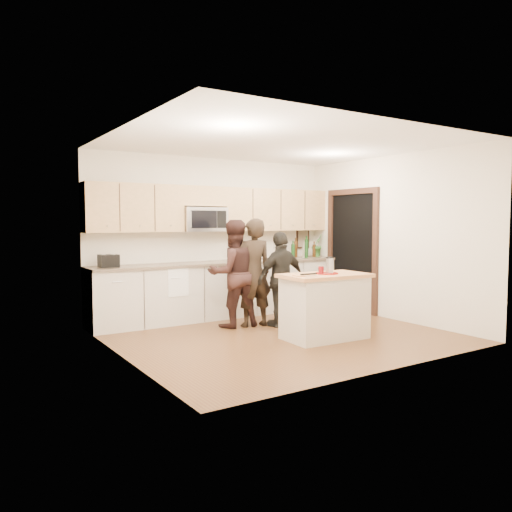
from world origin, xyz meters
TOP-DOWN VIEW (x-y plane):
  - floor at (0.00, 0.00)m, footprint 4.50×4.50m
  - room_shell at (0.00, 0.00)m, footprint 4.52×4.02m
  - back_cabinetry at (0.00, 1.69)m, footprint 4.50×0.66m
  - upper_cabinetry at (0.03, 1.83)m, footprint 4.50×0.33m
  - microwave at (-0.31, 1.80)m, footprint 0.76×0.41m
  - doorway at (2.23, 0.90)m, footprint 0.06×1.25m
  - framed_picture at (1.95, 1.98)m, footprint 0.30×0.03m
  - dish_towel at (-0.95, 1.50)m, footprint 0.34×0.60m
  - island at (0.40, -0.49)m, footprint 1.23×0.75m
  - red_plate at (0.41, -0.51)m, footprint 0.32×0.32m
  - box_grater at (0.43, -0.55)m, footprint 0.10×0.06m
  - drink_glass at (0.29, -0.54)m, footprint 0.07×0.07m
  - cutting_board at (-0.02, -0.55)m, footprint 0.27×0.17m
  - tongs at (0.05, -0.57)m, footprint 0.25×0.04m
  - knife at (-0.01, -0.71)m, footprint 0.20×0.03m
  - toaster at (-1.93, 1.67)m, footprint 0.27×0.24m
  - bottle_cluster at (1.68, 1.65)m, footprint 0.61×0.36m
  - orchid at (2.10, 1.72)m, footprint 0.29×0.25m
  - woman_left at (0.01, 0.73)m, footprint 0.65×0.47m
  - woman_center at (-0.27, 0.86)m, footprint 0.87×0.72m
  - woman_right at (0.38, 0.51)m, footprint 0.87×0.39m

SIDE VIEW (x-z plane):
  - floor at x=0.00m, z-range 0.00..0.00m
  - island at x=0.40m, z-range 0.00..0.90m
  - back_cabinetry at x=0.00m, z-range 0.00..0.94m
  - woman_right at x=0.38m, z-range 0.00..1.46m
  - dish_towel at x=-0.95m, z-range 0.56..1.04m
  - woman_center at x=-0.27m, z-range 0.00..1.64m
  - woman_left at x=0.01m, z-range 0.00..1.66m
  - red_plate at x=0.41m, z-range 0.90..0.92m
  - cutting_board at x=-0.02m, z-range 0.90..0.92m
  - knife at x=-0.01m, z-range 0.92..0.92m
  - tongs at x=0.05m, z-range 0.92..0.93m
  - drink_glass at x=0.29m, z-range 0.90..1.01m
  - box_grater at x=0.43m, z-range 0.92..1.14m
  - toaster at x=-1.93m, z-range 0.94..1.13m
  - bottle_cluster at x=1.68m, z-range 0.91..1.31m
  - doorway at x=2.23m, z-range 0.06..2.26m
  - orchid at x=2.10m, z-range 0.94..1.38m
  - framed_picture at x=1.95m, z-range 1.09..1.47m
  - microwave at x=-0.31m, z-range 1.45..1.85m
  - room_shell at x=0.00m, z-range 0.38..3.09m
  - upper_cabinetry at x=0.03m, z-range 1.47..2.22m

